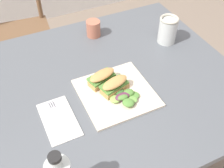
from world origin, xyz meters
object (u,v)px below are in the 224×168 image
Objects in this scene: chair_wooden_far at (21,32)px; sandwich_half_back at (102,78)px; dining_table at (89,106)px; fork_on_napkin at (57,116)px; cup_extra_side at (93,29)px; sandwich_half_front at (115,85)px; plate_lunch at (116,93)px; mason_jar_iced_tea at (168,31)px.

sandwich_half_back is (0.19, -1.00, 0.33)m from chair_wooden_far.
fork_on_napkin is (-0.16, -0.09, 0.12)m from dining_table.
dining_table is at bearing 30.28° from fork_on_napkin.
dining_table is 0.41m from cup_extra_side.
sandwich_half_front is 0.25m from fork_on_napkin.
cup_extra_side is at bearing 52.82° from fork_on_napkin.
dining_table is 0.17m from sandwich_half_back.
fork_on_napkin is (-0.25, -0.01, 0.00)m from plate_lunch.
chair_wooden_far is at bearing 97.39° from dining_table.
mason_jar_iced_tea is (0.38, 0.22, 0.05)m from plate_lunch.
chair_wooden_far is 6.61× the size of mason_jar_iced_tea.
fork_on_napkin reaches higher than dining_table.
sandwich_half_front is 0.96× the size of mason_jar_iced_tea.
plate_lunch is at bearing -40.44° from dining_table.
mason_jar_iced_tea is 0.36m from cup_extra_side.
chair_wooden_far is at bearing 88.55° from fork_on_napkin.
dining_table is at bearing -82.61° from chair_wooden_far.
dining_table is 1.02m from chair_wooden_far.
chair_wooden_far is 1.13m from sandwich_half_front.
mason_jar_iced_tea reaches higher than sandwich_half_back.
chair_wooden_far is (-0.13, 0.99, -0.18)m from dining_table.
fork_on_napkin is (-0.25, -0.02, -0.03)m from sandwich_half_front.
chair_wooden_far is at bearing 125.11° from mason_jar_iced_tea.
chair_wooden_far is 6.87× the size of sandwich_half_front.
cup_extra_side is (0.33, 0.43, 0.03)m from fork_on_napkin.
plate_lunch is 2.25× the size of sandwich_half_back.
cup_extra_side is (0.30, -0.66, 0.33)m from chair_wooden_far.
plate_lunch is 0.44m from mason_jar_iced_tea.
plate_lunch is 1.53× the size of fork_on_napkin.
sandwich_half_front is 0.43m from mason_jar_iced_tea.
plate_lunch is 0.43m from cup_extra_side.
plate_lunch is at bearing -69.11° from sandwich_half_back.
sandwich_half_front is at bearing -151.66° from mason_jar_iced_tea.
dining_table is at bearing 144.22° from sandwich_half_front.
sandwich_half_back is 0.68× the size of fork_on_napkin.
sandwich_half_front is at bearing -100.67° from cup_extra_side.
sandwich_half_front is at bearing -78.21° from chair_wooden_far.
sandwich_half_front is at bearing -65.94° from sandwich_half_back.
fork_on_napkin is (-0.03, -1.09, 0.30)m from chair_wooden_far.
plate_lunch is at bearing -78.30° from chair_wooden_far.
chair_wooden_far reaches higher than sandwich_half_front.
sandwich_half_front is at bearing 5.66° from fork_on_napkin.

